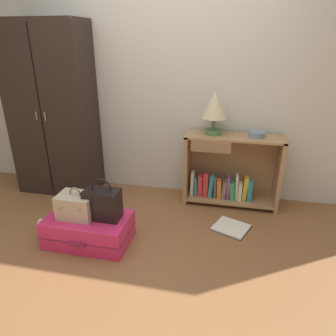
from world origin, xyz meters
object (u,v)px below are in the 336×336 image
at_px(wardrobe, 53,111).
at_px(bowl, 257,134).
at_px(table_lamp, 215,106).
at_px(train_case, 77,206).
at_px(handbag, 103,204).
at_px(bottle, 42,229).
at_px(bookshelf, 229,172).
at_px(suitcase_large, 89,229).
at_px(open_book_on_floor, 231,228).

xyz_separation_m(wardrobe, bowl, (2.24, 0.06, -0.15)).
xyz_separation_m(table_lamp, bowl, (0.44, 0.00, -0.27)).
relative_size(train_case, handbag, 0.83).
bearing_deg(bowl, handbag, -142.35).
height_order(wardrobe, bottle, wardrobe).
distance_m(wardrobe, bottle, 1.36).
relative_size(bookshelf, bottle, 5.36).
bearing_deg(handbag, bottle, -174.00).
bearing_deg(table_lamp, bookshelf, 0.11).
xyz_separation_m(table_lamp, suitcase_large, (-0.99, -1.02, -0.94)).
relative_size(wardrobe, bowl, 11.81).
bearing_deg(wardrobe, table_lamp, 1.97).
height_order(wardrobe, bowl, wardrobe).
distance_m(bowl, train_case, 1.89).
height_order(table_lamp, suitcase_large, table_lamp).
relative_size(bowl, bottle, 0.86).
height_order(wardrobe, bookshelf, wardrobe).
relative_size(table_lamp, handbag, 1.20).
height_order(handbag, bottle, handbag).
height_order(bowl, suitcase_large, bowl).
relative_size(bookshelf, bowl, 6.27).
bearing_deg(bookshelf, wardrobe, -178.21).
bearing_deg(table_lamp, wardrobe, -178.03).
relative_size(table_lamp, bowl, 2.81).
relative_size(wardrobe, bottle, 10.10).
relative_size(bowl, open_book_on_floor, 0.39).
bearing_deg(handbag, table_lamp, 49.57).
xyz_separation_m(wardrobe, handbag, (0.95, -0.93, -0.56)).
distance_m(handbag, bottle, 0.67).
relative_size(wardrobe, train_case, 6.09).
xyz_separation_m(table_lamp, bottle, (-1.44, -1.06, -0.98)).
xyz_separation_m(wardrobe, open_book_on_floor, (2.05, -0.48, -0.94)).
bearing_deg(open_book_on_floor, bookshelf, 96.60).
bearing_deg(suitcase_large, open_book_on_floor, 20.99).
xyz_separation_m(table_lamp, open_book_on_floor, (0.26, -0.54, -1.06)).
distance_m(train_case, open_book_on_floor, 1.47).
bearing_deg(suitcase_large, train_case, -178.45).
relative_size(wardrobe, bookshelf, 1.88).
height_order(bookshelf, train_case, bookshelf).
bearing_deg(bottle, bowl, 29.31).
height_order(table_lamp, train_case, table_lamp).
distance_m(wardrobe, open_book_on_floor, 2.31).
distance_m(suitcase_large, bottle, 0.45).
height_order(table_lamp, handbag, table_lamp).
height_order(table_lamp, bowl, table_lamp).
bearing_deg(handbag, bowl, 37.65).
distance_m(wardrobe, handbag, 1.44).
relative_size(wardrobe, handbag, 5.03).
distance_m(bookshelf, suitcase_large, 1.58).
bearing_deg(train_case, bottle, -174.70).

